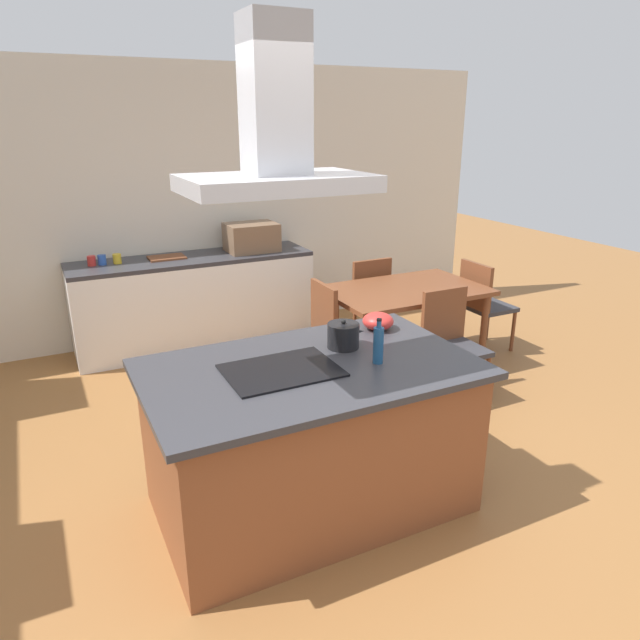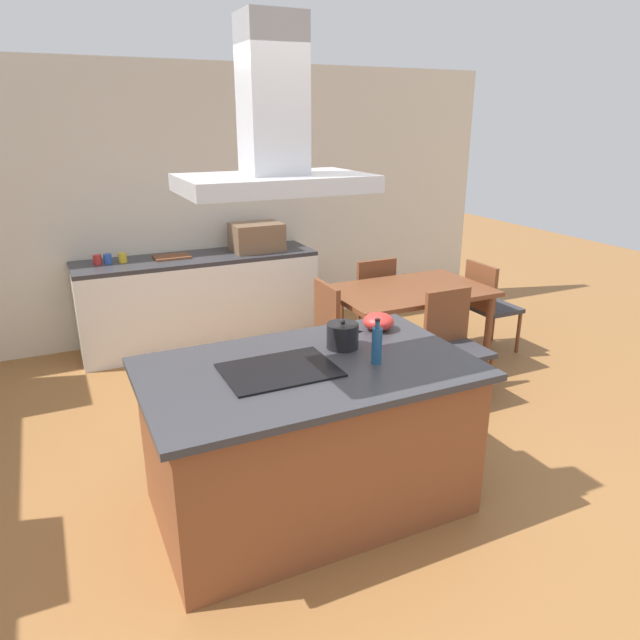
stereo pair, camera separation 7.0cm
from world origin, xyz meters
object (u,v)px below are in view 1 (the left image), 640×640
Objects in this scene: countertop_microwave at (251,237)px; coffee_mug_blue at (102,260)px; cutting_board at (167,257)px; mixing_bowl at (378,321)px; olive_oil_bottle at (378,344)px; range_hood at (276,137)px; chair_facing_island at (451,338)px; coffee_mug_red at (92,261)px; chair_at_left_end at (313,330)px; chair_at_right_end at (482,300)px; chair_facing_back_wall at (366,295)px; tea_kettle at (343,335)px; dining_table at (405,297)px; cooktop at (281,370)px; coffee_mug_yellow at (117,259)px.

countertop_microwave is 1.45m from coffee_mug_blue.
coffee_mug_blue is 0.26× the size of cutting_board.
countertop_microwave is (0.08, 2.55, 0.08)m from mixing_bowl.
range_hood is at bearing 165.95° from olive_oil_bottle.
olive_oil_bottle is 0.29× the size of chair_facing_island.
cutting_board is at bearing -1.46° from coffee_mug_red.
countertop_microwave is 1.51m from chair_at_left_end.
olive_oil_bottle is 3.26m from coffee_mug_blue.
chair_at_left_end is (-1.83, 0.00, 0.00)m from chair_at_right_end.
chair_facing_back_wall is (0.92, -0.75, -0.53)m from countertop_microwave.
coffee_mug_red is at bearing 111.58° from tea_kettle.
chair_facing_back_wall is 3.22m from range_hood.
mixing_bowl reaches higher than dining_table.
olive_oil_bottle is 0.52× the size of countertop_microwave.
tea_kettle is at bearing 18.75° from range_hood.
chair_at_left_end is (0.89, 1.47, -0.40)m from cooktop.
countertop_microwave is 0.56× the size of chair_at_left_end.
cooktop is 0.67× the size of chair_at_left_end.
chair_at_left_end is (1.31, -1.46, -0.44)m from coffee_mug_yellow.
chair_facing_back_wall is (1.81, 2.13, -0.40)m from cooktop.
cooktop is 1.76m from chair_at_left_end.
tea_kettle is 2.91m from coffee_mug_yellow.
tea_kettle is 2.81m from cutting_board.
range_hood is (-0.46, -0.16, 1.13)m from tea_kettle.
tea_kettle is 2.67× the size of coffee_mug_yellow.
mixing_bowl reaches higher than cutting_board.
countertop_microwave is at bearing 72.77° from range_hood.
coffee_mug_yellow is at bearing 177.91° from countertop_microwave.
coffee_mug_red is 0.10× the size of chair_at_left_end.
mixing_bowl is at bearing -118.97° from chair_facing_back_wall.
countertop_microwave is 5.56× the size of coffee_mug_blue.
countertop_microwave reaches higher than chair_at_right_end.
coffee_mug_blue is 0.06× the size of dining_table.
mixing_bowl reaches higher than coffee_mug_blue.
coffee_mug_yellow reaches higher than cooktop.
cooktop is at bearing 165.95° from olive_oil_bottle.
coffee_mug_yellow is at bearing -7.31° from coffee_mug_blue.
dining_table is 0.93m from chair_at_left_end.
cutting_board reaches higher than dining_table.
chair_at_left_end is at bearing 58.62° from range_hood.
mixing_bowl is at bearing -61.00° from coffee_mug_red.
chair_at_right_end is (2.73, 1.47, -0.40)m from cooktop.
countertop_microwave is 1.54m from coffee_mug_red.
range_hood reaches higher than cooktop.
cooktop is 6.67× the size of coffee_mug_red.
coffee_mug_blue reaches higher than chair_at_right_end.
dining_table is (2.45, -1.48, -0.28)m from coffee_mug_red.
coffee_mug_red is 0.09m from coffee_mug_blue.
countertop_microwave is 2.37m from chair_at_right_end.
chair_at_right_end is (2.69, -1.46, -0.40)m from cutting_board.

